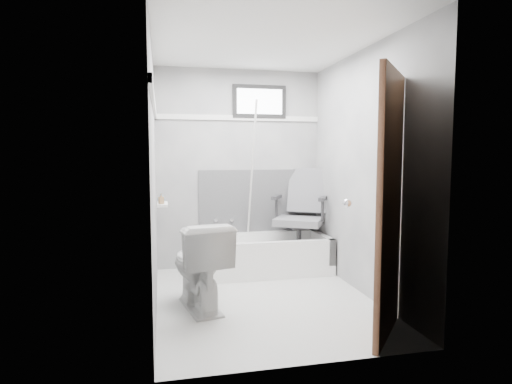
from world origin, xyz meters
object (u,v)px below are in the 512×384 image
object	(u,v)px
bathtub	(264,254)
door	(445,210)
toilet	(199,265)
office_chair	(299,214)
soap_bottle_a	(161,198)
soap_bottle_b	(161,198)

from	to	relation	value
bathtub	door	bearing A→B (deg)	-71.25
door	toilet	bearing A→B (deg)	143.32
toilet	office_chair	bearing A→B (deg)	-151.70
bathtub	door	world-z (taller)	door
office_chair	soap_bottle_a	distance (m)	1.78
office_chair	toilet	xyz separation A→B (m)	(-1.28, -1.05, -0.28)
bathtub	soap_bottle_b	size ratio (longest dim) A/B	15.29
door	soap_bottle_a	bearing A→B (deg)	141.36
door	soap_bottle_a	distance (m)	2.46
toilet	soap_bottle_a	bearing A→B (deg)	-58.00
soap_bottle_b	office_chair	bearing A→B (deg)	19.53
soap_bottle_b	toilet	bearing A→B (deg)	-56.46
door	soap_bottle_a	world-z (taller)	door
office_chair	soap_bottle_b	world-z (taller)	office_chair
office_chair	door	xyz separation A→B (m)	(0.32, -2.24, 0.33)
office_chair	toilet	bearing A→B (deg)	-110.62
bathtub	door	xyz separation A→B (m)	(0.75, -2.21, 0.79)
office_chair	door	bearing A→B (deg)	-51.91
toilet	door	world-z (taller)	door
office_chair	door	world-z (taller)	door
soap_bottle_a	soap_bottle_b	xyz separation A→B (m)	(0.00, 0.14, -0.01)
soap_bottle_a	bathtub	bearing A→B (deg)	29.99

